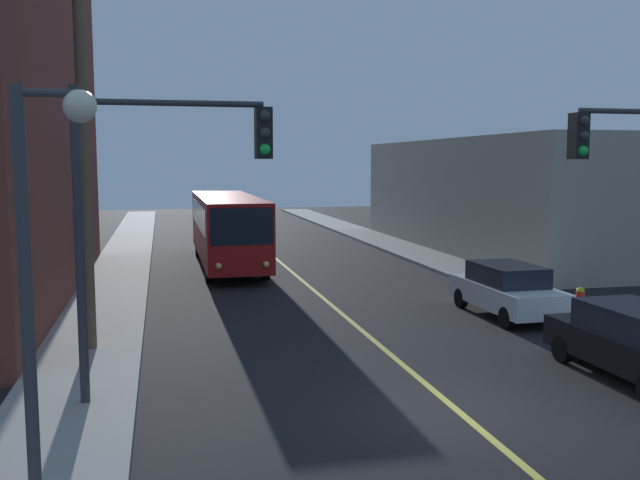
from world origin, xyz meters
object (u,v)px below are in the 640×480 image
at_px(street_lamp_left, 44,245).
at_px(fire_hydrant, 580,300).
at_px(traffic_signal_left_corner, 162,185).
at_px(parked_car_white, 507,289).
at_px(utility_pole_near, 82,90).
at_px(parked_car_black, 636,341).
at_px(city_bus, 227,226).

xyz_separation_m(street_lamp_left, fire_hydrant, (13.68, 9.50, -3.16)).
height_order(traffic_signal_left_corner, fire_hydrant, traffic_signal_left_corner).
bearing_deg(traffic_signal_left_corner, street_lamp_left, -106.62).
height_order(traffic_signal_left_corner, street_lamp_left, traffic_signal_left_corner).
xyz_separation_m(parked_car_white, street_lamp_left, (-11.69, -10.36, 2.90)).
relative_size(parked_car_white, fire_hydrant, 5.27).
xyz_separation_m(parked_car_white, fire_hydrant, (1.98, -0.86, -0.26)).
bearing_deg(utility_pole_near, parked_car_black, -22.11).
xyz_separation_m(parked_car_black, utility_pole_near, (-11.84, 4.81, 5.62)).
xyz_separation_m(parked_car_white, utility_pole_near, (-12.09, -1.51, 5.62)).
relative_size(parked_car_black, fire_hydrant, 5.27).
distance_m(city_bus, parked_car_black, 20.12).
bearing_deg(city_bus, street_lamp_left, -100.63).
relative_size(city_bus, parked_car_black, 2.75).
xyz_separation_m(city_bus, parked_car_white, (7.41, -12.46, -0.98)).
bearing_deg(street_lamp_left, traffic_signal_left_corner, 73.38).
bearing_deg(fire_hydrant, city_bus, 125.18).
relative_size(parked_car_white, street_lamp_left, 0.81).
bearing_deg(street_lamp_left, utility_pole_near, 92.58).
height_order(city_bus, traffic_signal_left_corner, traffic_signal_left_corner).
bearing_deg(fire_hydrant, parked_car_black, -112.33).
bearing_deg(utility_pole_near, traffic_signal_left_corner, -66.17).
distance_m(traffic_signal_left_corner, street_lamp_left, 4.98).
relative_size(city_bus, utility_pole_near, 1.05).
bearing_deg(traffic_signal_left_corner, parked_car_white, 28.66).
xyz_separation_m(utility_pole_near, traffic_signal_left_corner, (1.81, -4.11, -2.15)).
bearing_deg(utility_pole_near, street_lamp_left, -87.42).
xyz_separation_m(parked_car_black, traffic_signal_left_corner, (-10.02, 0.70, 3.46)).
bearing_deg(utility_pole_near, fire_hydrant, 2.63).
height_order(parked_car_white, fire_hydrant, parked_car_white).
bearing_deg(parked_car_white, city_bus, 120.74).
bearing_deg(fire_hydrant, traffic_signal_left_corner, -158.81).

